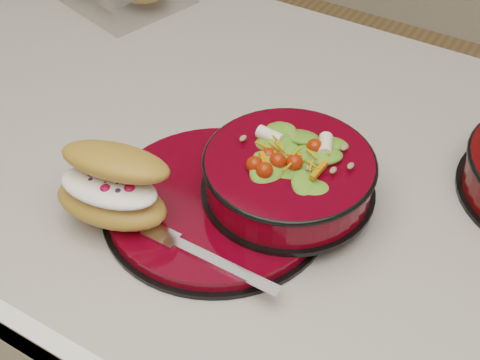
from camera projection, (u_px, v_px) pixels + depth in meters
The scene contains 5 objects.
island_counter at pixel (202, 317), 1.22m from camera, with size 1.24×0.74×0.90m.
dinner_plate at pixel (217, 203), 0.79m from camera, with size 0.27×0.27×0.02m.
salad_bowl at pixel (289, 170), 0.77m from camera, with size 0.21×0.21×0.09m.
croissant at pixel (113, 186), 0.74m from camera, with size 0.14×0.11×0.08m.
fork at pixel (205, 256), 0.71m from camera, with size 0.17×0.02×0.00m.
Camera 1 is at (0.44, -0.58, 1.46)m, focal length 50.00 mm.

